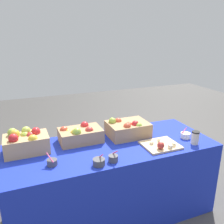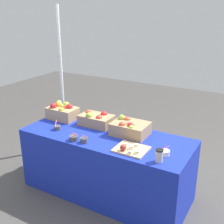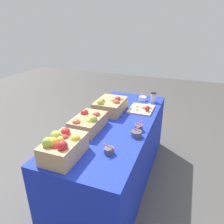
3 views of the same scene
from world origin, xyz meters
TOP-DOWN VIEW (x-y plane):
  - ground_plane at (0.00, 0.00)m, footprint 10.00×10.00m
  - table at (0.00, 0.00)m, footprint 1.90×0.76m
  - apple_crate_left at (-0.73, 0.15)m, footprint 0.37×0.24m
  - apple_crate_middle at (-0.25, 0.18)m, footprint 0.39×0.25m
  - apple_crate_right at (0.22, 0.14)m, footprint 0.39×0.30m
  - cutting_board_front at (0.39, -0.20)m, footprint 0.32×0.27m
  - sample_bowl_near at (0.72, -0.12)m, footprint 0.09×0.09m
  - sample_bowl_mid at (-0.10, -0.28)m, footprint 0.08×0.08m
  - sample_bowl_far at (-0.23, -0.29)m, footprint 0.10×0.10m
  - sample_bowl_extra at (-0.57, -0.16)m, footprint 0.08×0.09m
  - coffee_cup at (0.72, -0.26)m, footprint 0.07×0.07m

SIDE VIEW (x-z plane):
  - ground_plane at x=0.00m, z-range 0.00..0.00m
  - table at x=0.00m, z-range 0.00..0.74m
  - cutting_board_front at x=0.39m, z-range 0.72..0.80m
  - sample_bowl_extra at x=-0.57m, z-range 0.71..0.82m
  - sample_bowl_near at x=0.72m, z-range 0.72..0.82m
  - sample_bowl_far at x=-0.23m, z-range 0.71..0.82m
  - sample_bowl_mid at x=-0.10m, z-range 0.71..0.82m
  - coffee_cup at x=0.72m, z-range 0.74..0.86m
  - apple_crate_middle at x=-0.25m, z-range 0.73..0.90m
  - apple_crate_right at x=0.22m, z-range 0.72..0.91m
  - apple_crate_left at x=-0.73m, z-range 0.73..0.94m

